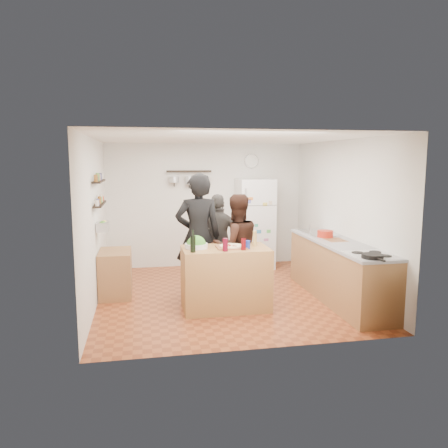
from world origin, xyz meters
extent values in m
plane|color=brown|center=(0.00, 0.00, 0.00)|extent=(4.20, 4.20, 0.00)
plane|color=white|center=(0.00, 0.00, 2.50)|extent=(4.20, 4.20, 0.00)
plane|color=silver|center=(0.00, 2.10, 1.25)|extent=(4.00, 0.00, 4.00)
plane|color=silver|center=(-2.00, 0.00, 1.25)|extent=(0.00, 4.20, 4.20)
plane|color=silver|center=(2.00, 0.00, 1.25)|extent=(0.00, 4.20, 4.20)
cube|color=#A3733C|center=(-0.12, -0.64, 0.46)|extent=(1.25, 0.72, 0.91)
cube|color=brown|center=(-0.04, -0.66, 0.92)|extent=(0.42, 0.34, 0.02)
cylinder|color=beige|center=(-0.04, -0.66, 0.94)|extent=(0.34, 0.34, 0.02)
cylinder|color=silver|center=(-0.54, -0.59, 0.94)|extent=(0.33, 0.33, 0.07)
cylinder|color=black|center=(-0.62, -0.86, 1.02)|extent=(0.07, 0.07, 0.22)
cylinder|color=#500617|center=(-0.17, -0.88, 1.00)|extent=(0.08, 0.08, 0.18)
cylinder|color=#54070B|center=(0.10, -0.84, 0.99)|extent=(0.07, 0.07, 0.17)
cylinder|color=#AE8C49|center=(0.33, -0.59, 1.00)|extent=(0.06, 0.06, 0.19)
cylinder|color=navy|center=(0.18, -0.76, 0.97)|extent=(0.07, 0.07, 0.12)
imported|color=black|center=(-0.44, -0.03, 0.99)|extent=(0.73, 0.48, 1.97)
imported|color=black|center=(0.14, -0.19, 0.83)|extent=(0.90, 0.76, 1.65)
imported|color=#312D2B|center=(-0.03, 0.41, 0.80)|extent=(1.00, 0.58, 1.61)
cube|color=#9E7042|center=(1.70, -0.55, 0.45)|extent=(0.63, 2.63, 0.90)
cube|color=white|center=(1.70, -1.50, 0.91)|extent=(0.60, 0.62, 0.02)
cylinder|color=black|center=(1.60, -1.70, 0.95)|extent=(0.28, 0.28, 0.05)
cube|color=silver|center=(1.70, 0.30, 0.92)|extent=(0.50, 0.80, 0.03)
cube|color=#955D36|center=(1.70, -0.38, 0.91)|extent=(0.30, 0.40, 0.02)
cylinder|color=#AB2313|center=(1.65, -0.12, 0.97)|extent=(0.26, 0.26, 0.11)
cube|color=white|center=(0.95, 1.75, 0.90)|extent=(0.70, 0.68, 1.80)
cylinder|color=silver|center=(0.95, 2.08, 2.15)|extent=(0.30, 0.03, 0.30)
cube|color=black|center=(-1.93, 0.20, 1.50)|extent=(0.12, 1.00, 0.02)
cube|color=black|center=(-1.93, 0.20, 1.85)|extent=(0.12, 1.00, 0.02)
cube|color=silver|center=(-1.90, 0.20, 1.15)|extent=(0.18, 0.35, 0.14)
cube|color=#9A6C40|center=(-1.74, 0.31, 0.36)|extent=(0.50, 0.80, 0.73)
cube|color=black|center=(-0.35, 2.00, 1.95)|extent=(0.90, 0.04, 0.04)
camera|label=1|loc=(-1.30, -6.73, 2.16)|focal=35.00mm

